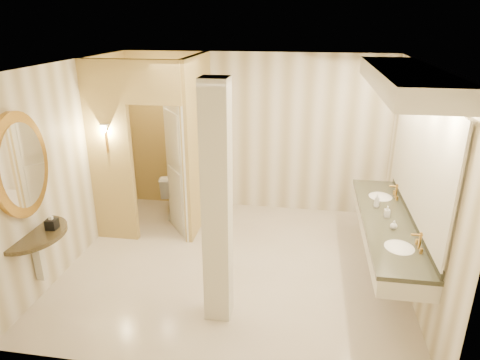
# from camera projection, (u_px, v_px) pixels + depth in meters

# --- Properties ---
(floor) EXTENTS (4.50, 4.50, 0.00)m
(floor) POSITION_uv_depth(u_px,v_px,m) (235.00, 264.00, 5.95)
(floor) COLOR beige
(floor) RESTS_ON ground
(ceiling) EXTENTS (4.50, 4.50, 0.00)m
(ceiling) POSITION_uv_depth(u_px,v_px,m) (234.00, 65.00, 4.98)
(ceiling) COLOR white
(ceiling) RESTS_ON wall_back
(wall_back) EXTENTS (4.50, 0.02, 2.70)m
(wall_back) POSITION_uv_depth(u_px,v_px,m) (255.00, 134.00, 7.31)
(wall_back) COLOR silver
(wall_back) RESTS_ON floor
(wall_front) EXTENTS (4.50, 0.02, 2.70)m
(wall_front) POSITION_uv_depth(u_px,v_px,m) (195.00, 254.00, 3.62)
(wall_front) COLOR silver
(wall_front) RESTS_ON floor
(wall_left) EXTENTS (0.02, 4.00, 2.70)m
(wall_left) POSITION_uv_depth(u_px,v_px,m) (71.00, 164.00, 5.80)
(wall_left) COLOR silver
(wall_left) RESTS_ON floor
(wall_right) EXTENTS (0.02, 4.00, 2.70)m
(wall_right) POSITION_uv_depth(u_px,v_px,m) (419.00, 184.00, 5.13)
(wall_right) COLOR silver
(wall_right) RESTS_ON floor
(toilet_closet) EXTENTS (1.50, 1.55, 2.70)m
(toilet_closet) POSITION_uv_depth(u_px,v_px,m) (172.00, 146.00, 6.51)
(toilet_closet) COLOR #D3C66E
(toilet_closet) RESTS_ON floor
(wall_sconce) EXTENTS (0.14, 0.14, 0.42)m
(wall_sconce) POSITION_uv_depth(u_px,v_px,m) (105.00, 130.00, 6.01)
(wall_sconce) COLOR #BC893C
(wall_sconce) RESTS_ON toilet_closet
(vanity) EXTENTS (0.75, 2.82, 2.09)m
(vanity) POSITION_uv_depth(u_px,v_px,m) (399.00, 161.00, 5.04)
(vanity) COLOR beige
(vanity) RESTS_ON floor
(console_shelf) EXTENTS (0.93, 0.93, 1.91)m
(console_shelf) POSITION_uv_depth(u_px,v_px,m) (25.00, 196.00, 4.81)
(console_shelf) COLOR black
(console_shelf) RESTS_ON floor
(pillar) EXTENTS (0.29, 0.29, 2.70)m
(pillar) POSITION_uv_depth(u_px,v_px,m) (217.00, 207.00, 4.50)
(pillar) COLOR beige
(pillar) RESTS_ON floor
(tissue_box) EXTENTS (0.13, 0.13, 0.12)m
(tissue_box) POSITION_uv_depth(u_px,v_px,m) (52.00, 224.00, 5.05)
(tissue_box) COLOR black
(tissue_box) RESTS_ON console_shelf
(toilet) EXTENTS (0.62, 0.85, 0.78)m
(toilet) POSITION_uv_depth(u_px,v_px,m) (174.00, 192.00, 7.37)
(toilet) COLOR white
(toilet) RESTS_ON floor
(soap_bottle_a) EXTENTS (0.07, 0.07, 0.14)m
(soap_bottle_a) POSITION_uv_depth(u_px,v_px,m) (387.00, 211.00, 5.35)
(soap_bottle_a) COLOR beige
(soap_bottle_a) RESTS_ON vanity
(soap_bottle_b) EXTENTS (0.09, 0.09, 0.11)m
(soap_bottle_b) POSITION_uv_depth(u_px,v_px,m) (394.00, 225.00, 5.05)
(soap_bottle_b) COLOR silver
(soap_bottle_b) RESTS_ON vanity
(soap_bottle_c) EXTENTS (0.08, 0.08, 0.19)m
(soap_bottle_c) POSITION_uv_depth(u_px,v_px,m) (377.00, 200.00, 5.61)
(soap_bottle_c) COLOR #C6B28C
(soap_bottle_c) RESTS_ON vanity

